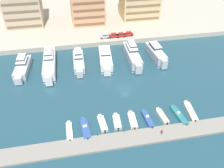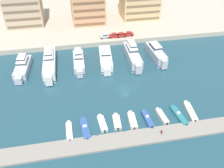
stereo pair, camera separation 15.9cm
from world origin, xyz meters
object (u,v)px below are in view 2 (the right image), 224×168
(motorboat_white_far_left, at_px, (69,131))
(motorboat_cream_far_right, at_px, (190,111))
(motorboat_cream_center_left, at_px, (117,122))
(car_red_left, at_px, (114,35))
(pedestrian_near_edge, at_px, (162,132))
(car_red_mid_left, at_px, (121,35))
(motorboat_cream_center, at_px, (132,120))
(motorboat_cream_mid_right, at_px, (162,116))
(yacht_silver_center, at_px, (132,55))
(car_red_center_left, at_px, (129,34))
(car_silver_far_left, at_px, (105,36))
(motorboat_teal_right, at_px, (179,115))
(yacht_silver_center_right, at_px, (156,54))
(motorboat_blue_left, at_px, (85,128))
(yacht_white_left, at_px, (50,62))
(yacht_silver_far_left, at_px, (23,67))
(motorboat_white_mid_left, at_px, (102,123))
(yacht_white_center_left, at_px, (106,58))
(motorboat_blue_center_right, at_px, (147,119))
(yacht_silver_mid_left, at_px, (79,61))

(motorboat_white_far_left, bearing_deg, motorboat_cream_far_right, 1.54)
(motorboat_cream_center_left, relative_size, car_red_left, 1.48)
(motorboat_cream_center_left, relative_size, pedestrian_near_edge, 3.67)
(car_red_mid_left, bearing_deg, motorboat_cream_center, -98.76)
(motorboat_cream_center_left, xyz_separation_m, motorboat_cream_mid_right, (12.73, -0.37, 0.03))
(yacht_silver_center, height_order, car_red_center_left, yacht_silver_center)
(motorboat_cream_far_right, distance_m, car_silver_far_left, 50.38)
(motorboat_teal_right, relative_size, car_silver_far_left, 2.04)
(yacht_silver_center, xyz_separation_m, motorboat_teal_right, (5.25, -31.55, -2.09))
(yacht_silver_center_right, bearing_deg, motorboat_cream_mid_right, -105.64)
(motorboat_blue_left, xyz_separation_m, car_red_mid_left, (20.28, 48.13, 2.48))
(motorboat_white_far_left, relative_size, motorboat_cream_far_right, 0.83)
(yacht_white_left, bearing_deg, motorboat_blue_left, -74.12)
(car_red_mid_left, height_order, car_red_center_left, same)
(yacht_silver_far_left, relative_size, pedestrian_near_edge, 9.86)
(yacht_silver_center_right, height_order, car_silver_far_left, yacht_silver_center_right)
(car_red_mid_left, bearing_deg, motorboat_white_mid_left, -108.25)
(motorboat_cream_center_left, bearing_deg, motorboat_cream_center, -4.18)
(yacht_silver_center, xyz_separation_m, motorboat_cream_center_left, (-12.26, -30.74, -2.04))
(yacht_white_center_left, distance_m, motorboat_blue_center_right, 32.25)
(motorboat_teal_right, relative_size, car_red_center_left, 2.02)
(motorboat_cream_center, xyz_separation_m, car_red_center_left, (10.76, 48.05, 2.34))
(yacht_white_left, xyz_separation_m, pedestrian_near_edge, (28.10, -37.95, -0.89))
(yacht_white_center_left, bearing_deg, motorboat_teal_right, -64.35)
(yacht_silver_far_left, height_order, motorboat_blue_left, yacht_silver_far_left)
(yacht_silver_mid_left, xyz_separation_m, yacht_white_center_left, (9.81, 0.07, -0.11))
(yacht_silver_mid_left, distance_m, pedestrian_near_edge, 41.57)
(yacht_silver_center_right, bearing_deg, motorboat_cream_center, -119.16)
(car_red_center_left, bearing_deg, car_red_mid_left, -174.02)
(motorboat_cream_mid_right, bearing_deg, motorboat_teal_right, -5.24)
(yacht_silver_center, xyz_separation_m, motorboat_white_far_left, (-25.07, -31.58, -2.15))
(motorboat_cream_center_left, relative_size, car_red_mid_left, 1.48)
(motorboat_white_far_left, height_order, car_red_mid_left, car_red_mid_left)
(car_silver_far_left, bearing_deg, motorboat_cream_mid_right, -80.53)
(yacht_silver_far_left, bearing_deg, motorboat_white_far_left, -65.74)
(motorboat_cream_far_right, bearing_deg, yacht_white_left, 141.34)
(motorboat_teal_right, bearing_deg, yacht_silver_far_left, 144.62)
(yacht_white_left, bearing_deg, car_silver_far_left, 35.74)
(motorboat_white_far_left, xyz_separation_m, car_silver_far_left, (17.54, 48.43, 2.51))
(yacht_white_left, distance_m, car_silver_far_left, 27.78)
(car_silver_far_left, bearing_deg, motorboat_cream_far_right, -70.77)
(motorboat_blue_center_right, bearing_deg, motorboat_white_far_left, -179.34)
(car_red_mid_left, bearing_deg, yacht_silver_far_left, -156.89)
(yacht_silver_mid_left, xyz_separation_m, yacht_silver_center, (19.84, -0.21, 0.49))
(yacht_silver_center, bearing_deg, car_red_left, 102.49)
(yacht_silver_far_left, xyz_separation_m, pedestrian_near_edge, (37.39, -37.46, -0.38))
(motorboat_blue_left, bearing_deg, car_red_mid_left, 67.15)
(yacht_silver_center, height_order, motorboat_teal_right, yacht_silver_center)
(yacht_white_center_left, distance_m, car_red_mid_left, 18.88)
(yacht_white_left, bearing_deg, motorboat_white_mid_left, -66.16)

